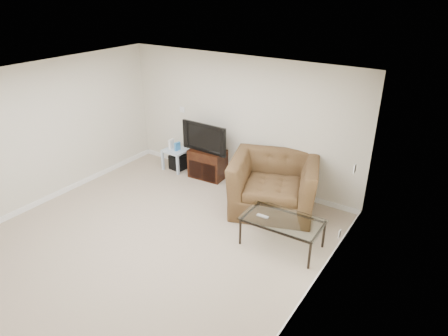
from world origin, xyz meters
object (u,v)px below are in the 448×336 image
Objects in this scene: television at (207,137)px; subwoofer at (178,162)px; side_table at (177,159)px; tv_stand at (208,163)px; recliner at (274,176)px; coffee_table at (282,233)px.

subwoofer is at bearing -177.47° from television.
side_table is at bearing -176.22° from television.
tv_stand is 1.78m from recliner.
side_table reaches higher than subwoofer.
recliner is 1.18m from coffee_table.
subwoofer is at bearing 157.38° from coffee_table.
tv_stand is 0.49× the size of recliner.
side_table is 0.39× the size of coffee_table.
side_table is 2.55m from recliner.
recliner is (1.70, -0.38, -0.25)m from television.
television reaches higher than coffee_table.
recliner reaches higher than tv_stand.
tv_stand is at bearing 5.02° from side_table.
tv_stand is 0.60× the size of coffee_table.
tv_stand is 0.79m from side_table.
recliner is (2.49, -0.34, 0.42)m from side_table.
subwoofer is at bearing 32.09° from side_table.
television is at bearing 1.61° from subwoofer.
side_table is at bearing 152.16° from recliner.
coffee_table is (0.62, -0.92, -0.41)m from recliner.
coffee_table is at bearing -22.15° from side_table.
television is 1.06m from subwoofer.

